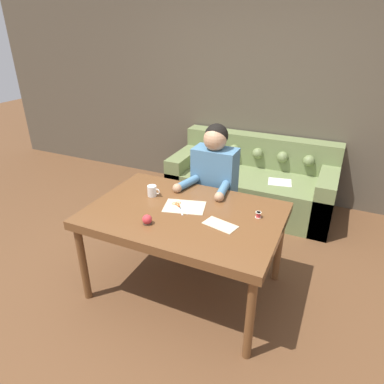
{
  "coord_description": "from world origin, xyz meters",
  "views": [
    {
      "loc": [
        1.07,
        -1.99,
        2.03
      ],
      "look_at": [
        0.06,
        0.2,
        0.84
      ],
      "focal_mm": 32.0,
      "sensor_mm": 36.0,
      "label": 1
    }
  ],
  "objects_px": {
    "thread_spool": "(258,215)",
    "pin_cushion": "(147,220)",
    "scissors": "(179,206)",
    "person": "(214,190)",
    "mug": "(152,191)",
    "dining_table": "(184,219)",
    "couch": "(252,183)"
  },
  "relations": [
    {
      "from": "thread_spool",
      "to": "pin_cushion",
      "type": "bearing_deg",
      "value": -148.99
    },
    {
      "from": "scissors",
      "to": "pin_cushion",
      "type": "height_order",
      "value": "pin_cushion"
    },
    {
      "from": "pin_cushion",
      "to": "person",
      "type": "bearing_deg",
      "value": 80.13
    },
    {
      "from": "mug",
      "to": "thread_spool",
      "type": "height_order",
      "value": "mug"
    },
    {
      "from": "person",
      "to": "thread_spool",
      "type": "xyz_separation_m",
      "value": [
        0.54,
        -0.49,
        0.12
      ]
    },
    {
      "from": "thread_spool",
      "to": "pin_cushion",
      "type": "height_order",
      "value": "pin_cushion"
    },
    {
      "from": "mug",
      "to": "thread_spool",
      "type": "xyz_separation_m",
      "value": [
        0.89,
        0.02,
        -0.02
      ]
    },
    {
      "from": "mug",
      "to": "pin_cushion",
      "type": "distance_m",
      "value": 0.44
    },
    {
      "from": "dining_table",
      "to": "couch",
      "type": "xyz_separation_m",
      "value": [
        0.1,
        1.68,
        -0.38
      ]
    },
    {
      "from": "couch",
      "to": "person",
      "type": "height_order",
      "value": "person"
    },
    {
      "from": "dining_table",
      "to": "couch",
      "type": "relative_size",
      "value": 0.78
    },
    {
      "from": "person",
      "to": "thread_spool",
      "type": "bearing_deg",
      "value": -42.18
    },
    {
      "from": "couch",
      "to": "mug",
      "type": "xyz_separation_m",
      "value": [
        -0.45,
        -1.55,
        0.49
      ]
    },
    {
      "from": "dining_table",
      "to": "pin_cushion",
      "type": "relative_size",
      "value": 20.55
    },
    {
      "from": "dining_table",
      "to": "couch",
      "type": "bearing_deg",
      "value": 86.74
    },
    {
      "from": "couch",
      "to": "thread_spool",
      "type": "distance_m",
      "value": 1.66
    },
    {
      "from": "mug",
      "to": "thread_spool",
      "type": "bearing_deg",
      "value": 1.27
    },
    {
      "from": "dining_table",
      "to": "person",
      "type": "distance_m",
      "value": 0.64
    },
    {
      "from": "dining_table",
      "to": "pin_cushion",
      "type": "xyz_separation_m",
      "value": [
        -0.16,
        -0.27,
        0.1
      ]
    },
    {
      "from": "dining_table",
      "to": "mug",
      "type": "distance_m",
      "value": 0.4
    },
    {
      "from": "dining_table",
      "to": "couch",
      "type": "height_order",
      "value": "couch"
    },
    {
      "from": "mug",
      "to": "pin_cushion",
      "type": "xyz_separation_m",
      "value": [
        0.19,
        -0.4,
        -0.01
      ]
    },
    {
      "from": "couch",
      "to": "scissors",
      "type": "distance_m",
      "value": 1.69
    },
    {
      "from": "scissors",
      "to": "pin_cushion",
      "type": "relative_size",
      "value": 2.66
    },
    {
      "from": "person",
      "to": "dining_table",
      "type": "bearing_deg",
      "value": -89.69
    },
    {
      "from": "dining_table",
      "to": "mug",
      "type": "xyz_separation_m",
      "value": [
        -0.36,
        0.13,
        0.11
      ]
    },
    {
      "from": "scissors",
      "to": "mug",
      "type": "height_order",
      "value": "mug"
    },
    {
      "from": "scissors",
      "to": "dining_table",
      "type": "bearing_deg",
      "value": -37.17
    },
    {
      "from": "couch",
      "to": "mug",
      "type": "relative_size",
      "value": 16.7
    },
    {
      "from": "thread_spool",
      "to": "scissors",
      "type": "bearing_deg",
      "value": -171.33
    },
    {
      "from": "dining_table",
      "to": "mug",
      "type": "relative_size",
      "value": 13.0
    },
    {
      "from": "couch",
      "to": "thread_spool",
      "type": "xyz_separation_m",
      "value": [
        0.44,
        -1.53,
        0.47
      ]
    }
  ]
}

